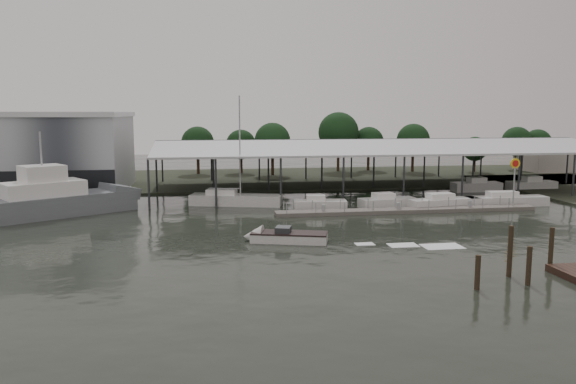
{
  "coord_description": "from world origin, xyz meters",
  "views": [
    {
      "loc": [
        -6.43,
        -45.47,
        10.33
      ],
      "look_at": [
        2.23,
        9.55,
        2.5
      ],
      "focal_mm": 35.0,
      "sensor_mm": 36.0,
      "label": 1
    }
  ],
  "objects": [
    {
      "name": "floating_dock",
      "position": [
        15.0,
        10.0,
        0.2
      ],
      "size": [
        28.0,
        2.0,
        1.4
      ],
      "color": "slate",
      "rests_on": "ground"
    },
    {
      "name": "moored_cruiser_2",
      "position": [
        19.94,
        11.99,
        0.61
      ],
      "size": [
        8.31,
        3.32,
        1.7
      ],
      "rotation": [
        0.0,
        0.0,
        0.14
      ],
      "color": "white",
      "rests_on": "ground"
    },
    {
      "name": "covered_boat_shed",
      "position": [
        17.0,
        28.0,
        6.13
      ],
      "size": [
        58.24,
        24.0,
        6.96
      ],
      "color": "silver",
      "rests_on": "ground"
    },
    {
      "name": "moored_cruiser_3",
      "position": [
        27.47,
        12.36,
        0.61
      ],
      "size": [
        9.34,
        2.37,
        1.7
      ],
      "rotation": [
        0.0,
        0.0,
        -0.02
      ],
      "color": "white",
      "rests_on": "ground"
    },
    {
      "name": "horizon_tree_line",
      "position": [
        21.24,
        48.62,
        5.72
      ],
      "size": [
        66.07,
        10.94,
        10.56
      ],
      "color": "#2F1F15",
      "rests_on": "ground"
    },
    {
      "name": "storage_warehouse",
      "position": [
        -28.0,
        29.94,
        5.29
      ],
      "size": [
        24.5,
        20.5,
        10.5
      ],
      "color": "#A4AAAE",
      "rests_on": "ground"
    },
    {
      "name": "distant_commercial_buildings",
      "position": [
        59.03,
        44.69,
        1.84
      ],
      "size": [
        22.0,
        8.0,
        4.0
      ],
      "color": "#9D958A",
      "rests_on": "ground"
    },
    {
      "name": "land_strip_far",
      "position": [
        0.0,
        42.0,
        0.1
      ],
      "size": [
        140.0,
        30.0,
        0.3
      ],
      "color": "#32382A",
      "rests_on": "ground"
    },
    {
      "name": "moored_cruiser_0",
      "position": [
        6.19,
        12.91,
        0.61
      ],
      "size": [
        5.88,
        2.89,
        1.7
      ],
      "rotation": [
        0.0,
        0.0,
        -0.13
      ],
      "color": "white",
      "rests_on": "ground"
    },
    {
      "name": "speedboat_underway",
      "position": [
        0.02,
        -1.47,
        0.39
      ],
      "size": [
        17.43,
        6.75,
        2.0
      ],
      "rotation": [
        0.0,
        0.0,
        2.85
      ],
      "color": "white",
      "rests_on": "ground"
    },
    {
      "name": "ground",
      "position": [
        0.0,
        0.0,
        0.0
      ],
      "size": [
        200.0,
        200.0,
        0.0
      ],
      "primitive_type": "plane",
      "color": "black",
      "rests_on": "ground"
    },
    {
      "name": "grey_trawler",
      "position": [
        -21.11,
        13.86,
        1.58
      ],
      "size": [
        16.43,
        12.98,
        8.84
      ],
      "rotation": [
        0.0,
        0.0,
        0.58
      ],
      "color": "slate",
      "rests_on": "ground"
    },
    {
      "name": "mooring_pilings",
      "position": [
        13.64,
        -15.61,
        1.07
      ],
      "size": [
        7.31,
        7.52,
        3.89
      ],
      "color": "#382C1C",
      "rests_on": "ground"
    },
    {
      "name": "shell_fuel_sign",
      "position": [
        27.0,
        9.99,
        3.93
      ],
      "size": [
        1.1,
        0.18,
        5.55
      ],
      "color": "#96999C",
      "rests_on": "ground"
    },
    {
      "name": "white_sailboat",
      "position": [
        -2.67,
        17.51,
        0.64
      ],
      "size": [
        10.65,
        5.22,
        12.47
      ],
      "rotation": [
        0.0,
        0.0,
        -0.27
      ],
      "color": "white",
      "rests_on": "ground"
    },
    {
      "name": "moored_cruiser_1",
      "position": [
        13.88,
        13.25,
        0.61
      ],
      "size": [
        6.55,
        2.93,
        1.7
      ],
      "rotation": [
        0.0,
        0.0,
        0.12
      ],
      "color": "white",
      "rests_on": "ground"
    }
  ]
}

